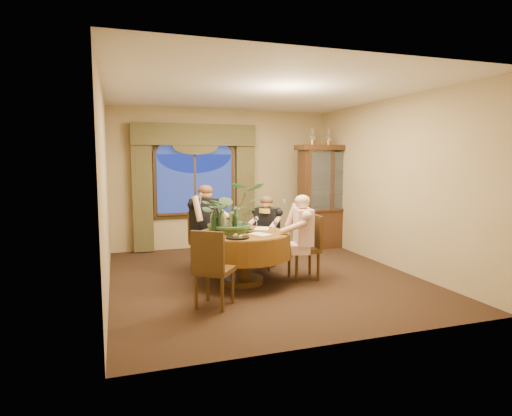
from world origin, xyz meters
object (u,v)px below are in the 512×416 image
object	(u,v)px
oil_lamp_right	(344,137)
person_pink	(303,238)
oil_lamp_left	(312,136)
chair_right	(304,247)
chair_back_right	(262,240)
wine_bottle_5	(221,220)
person_scarf	(267,233)
wine_bottle_4	(214,223)
person_back	(205,228)
centerpiece_plant	(232,189)
china_cabinet	(327,197)
chair_back	(206,241)
oil_lamp_center	(328,137)
dining_table	(243,258)
wine_bottle_1	(235,222)
stoneware_vase	(233,222)
olive_bowl	(248,231)
wine_bottle_3	(224,221)
wine_bottle_0	(213,222)
wine_bottle_2	(218,222)
chair_front_left	(214,268)

from	to	relation	value
oil_lamp_right	person_pink	xyz separation A→B (m)	(-1.88, -2.15, -1.61)
oil_lamp_left	chair_right	bearing A→B (deg)	-118.24
chair_back_right	wine_bottle_5	size ratio (longest dim) A/B	2.91
chair_right	person_scarf	world-z (taller)	person_scarf
person_scarf	wine_bottle_4	bearing A→B (deg)	76.71
chair_right	person_back	xyz separation A→B (m)	(-1.32, 0.93, 0.22)
centerpiece_plant	wine_bottle_4	distance (m)	0.59
china_cabinet	chair_back	distance (m)	3.01
oil_lamp_center	chair_back_right	xyz separation A→B (m)	(-1.84, -1.23, -1.78)
dining_table	person_back	world-z (taller)	person_back
oil_lamp_right	wine_bottle_1	bearing A→B (deg)	-144.83
stoneware_vase	olive_bowl	xyz separation A→B (m)	(0.18, -0.17, -0.12)
centerpiece_plant	wine_bottle_3	world-z (taller)	centerpiece_plant
oil_lamp_right	person_pink	distance (m)	3.28
china_cabinet	oil_lamp_right	bearing A→B (deg)	0.00
dining_table	person_scarf	bearing A→B (deg)	47.11
china_cabinet	stoneware_vase	world-z (taller)	china_cabinet
person_pink	wine_bottle_0	size ratio (longest dim) A/B	3.92
chair_right	stoneware_vase	world-z (taller)	stoneware_vase
oil_lamp_center	wine_bottle_2	distance (m)	3.65
person_pink	wine_bottle_2	world-z (taller)	person_pink
wine_bottle_0	china_cabinet	bearing A→B (deg)	33.63
chair_back_right	wine_bottle_3	distance (m)	1.13
chair_back	wine_bottle_1	xyz separation A→B (m)	(0.22, -0.94, 0.44)
chair_back_right	wine_bottle_2	xyz separation A→B (m)	(-0.91, -0.75, 0.44)
person_pink	chair_right	bearing A→B (deg)	-15.72
oil_lamp_left	stoneware_vase	size ratio (longest dim) A/B	1.18
oil_lamp_left	person_scarf	world-z (taller)	oil_lamp_left
chair_back	wine_bottle_3	size ratio (longest dim) A/B	2.91
wine_bottle_3	chair_back_right	bearing A→B (deg)	38.94
chair_front_left	wine_bottle_2	xyz separation A→B (m)	(0.25, 0.83, 0.44)
dining_table	stoneware_vase	world-z (taller)	stoneware_vase
stoneware_vase	centerpiece_plant	distance (m)	0.48
wine_bottle_1	wine_bottle_5	distance (m)	0.30
chair_front_left	wine_bottle_1	size ratio (longest dim) A/B	2.91
oil_lamp_right	wine_bottle_1	size ratio (longest dim) A/B	1.03
olive_bowl	wine_bottle_3	size ratio (longest dim) A/B	0.45
chair_back	wine_bottle_0	distance (m)	0.89
person_pink	stoneware_vase	bearing A→B (deg)	83.21
person_pink	chair_front_left	bearing A→B (deg)	125.74
chair_front_left	olive_bowl	size ratio (longest dim) A/B	6.46
person_back	wine_bottle_2	size ratio (longest dim) A/B	4.24
person_back	oil_lamp_left	bearing A→B (deg)	-179.11
wine_bottle_3	wine_bottle_4	bearing A→B (deg)	-143.88
person_back	wine_bottle_1	distance (m)	0.99
centerpiece_plant	wine_bottle_5	distance (m)	0.48
person_back	wine_bottle_3	size ratio (longest dim) A/B	4.24
person_pink	olive_bowl	world-z (taller)	person_pink
oil_lamp_right	centerpiece_plant	bearing A→B (deg)	-147.62
oil_lamp_left	wine_bottle_4	xyz separation A→B (m)	(-2.47, -2.02, -1.34)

